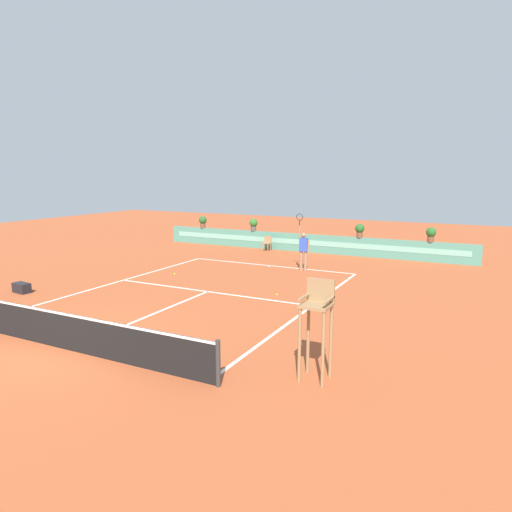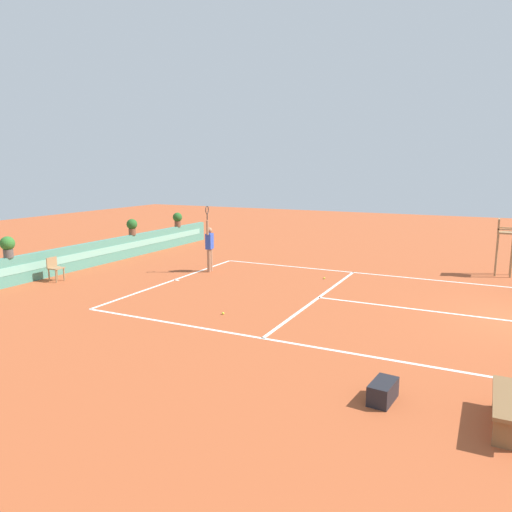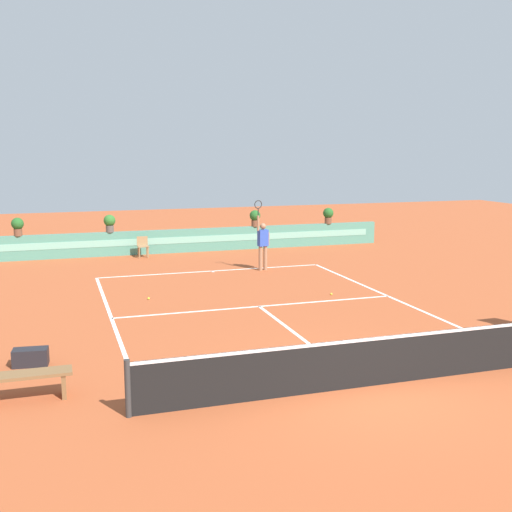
{
  "view_description": "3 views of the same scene",
  "coord_description": "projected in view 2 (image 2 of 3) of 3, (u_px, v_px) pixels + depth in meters",
  "views": [
    {
      "loc": [
        9.07,
        -7.46,
        4.29
      ],
      "look_at": [
        0.73,
        8.95,
        1.0
      ],
      "focal_mm": 32.04,
      "sensor_mm": 36.0,
      "label": 1
    },
    {
      "loc": [
        -14.01,
        1.73,
        3.99
      ],
      "look_at": [
        0.73,
        8.95,
        1.0
      ],
      "focal_mm": 33.89,
      "sensor_mm": 36.0,
      "label": 2
    },
    {
      "loc": [
        -5.45,
        -10.08,
        4.43
      ],
      "look_at": [
        0.73,
        8.95,
        1.0
      ],
      "focal_mm": 44.22,
      "sensor_mm": 36.0,
      "label": 3
    }
  ],
  "objects": [
    {
      "name": "potted_plant_far_right",
      "position": [
        178.0,
        219.0,
        25.05
      ],
      "size": [
        0.48,
        0.48,
        0.72
      ],
      "color": "brown",
      "rests_on": "back_wall_barrier"
    },
    {
      "name": "ball_kid_chair",
      "position": [
        55.0,
        268.0,
        17.28
      ],
      "size": [
        0.44,
        0.44,
        0.85
      ],
      "color": "#99754C",
      "rests_on": "ground"
    },
    {
      "name": "gear_bag",
      "position": [
        383.0,
        391.0,
        8.36
      ],
      "size": [
        0.74,
        0.43,
        0.36
      ],
      "primitive_type": "cube",
      "rotation": [
        0.0,
        0.0,
        -0.11
      ],
      "color": "black",
      "rests_on": "ground"
    },
    {
      "name": "potted_plant_right",
      "position": [
        132.0,
        226.0,
        21.92
      ],
      "size": [
        0.48,
        0.48,
        0.72
      ],
      "color": "brown",
      "rests_on": "back_wall_barrier"
    },
    {
      "name": "tennis_ball_near_baseline",
      "position": [
        223.0,
        313.0,
        13.35
      ],
      "size": [
        0.07,
        0.07,
        0.07
      ],
      "primitive_type": "sphere",
      "color": "#CCE033",
      "rests_on": "ground"
    },
    {
      "name": "bench_courtside",
      "position": [
        508.0,
        405.0,
        7.48
      ],
      "size": [
        1.6,
        0.44,
        0.51
      ],
      "color": "brown",
      "rests_on": "ground"
    },
    {
      "name": "ground_plane",
      "position": [
        331.0,
        299.0,
        14.94
      ],
      "size": [
        60.0,
        60.0,
        0.0
      ],
      "primitive_type": "plane",
      "color": "#A84C28"
    },
    {
      "name": "tennis_ball_mid_court",
      "position": [
        324.0,
        278.0,
        17.63
      ],
      "size": [
        0.07,
        0.07,
        0.07
      ],
      "primitive_type": "sphere",
      "color": "#CCE033",
      "rests_on": "ground"
    },
    {
      "name": "tennis_player",
      "position": [
        210.0,
        245.0,
        18.73
      ],
      "size": [
        0.61,
        0.28,
        2.58
      ],
      "color": "#9E7051",
      "rests_on": "ground"
    },
    {
      "name": "back_wall_barrier",
      "position": [
        82.0,
        257.0,
        19.35
      ],
      "size": [
        18.0,
        0.21,
        1.0
      ],
      "color": "#4C8E7A",
      "rests_on": "ground"
    },
    {
      "name": "umpire_chair",
      "position": [
        504.0,
        240.0,
        18.0
      ],
      "size": [
        0.6,
        0.6,
        2.14
      ],
      "color": "#99754C",
      "rests_on": "ground"
    },
    {
      "name": "potted_plant_left",
      "position": [
        8.0,
        245.0,
        16.34
      ],
      "size": [
        0.48,
        0.48,
        0.72
      ],
      "color": "#514C47",
      "rests_on": "back_wall_barrier"
    },
    {
      "name": "court_lines",
      "position": [
        309.0,
        296.0,
        15.25
      ],
      "size": [
        8.32,
        11.94,
        0.01
      ],
      "color": "white",
      "rests_on": "ground"
    }
  ]
}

